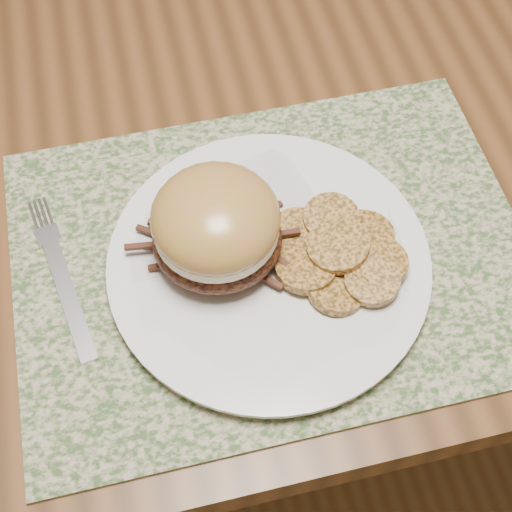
{
  "coord_description": "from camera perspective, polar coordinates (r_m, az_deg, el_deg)",
  "views": [
    {
      "loc": [
        0.08,
        -0.57,
        1.29
      ],
      "look_at": [
        0.15,
        -0.27,
        0.79
      ],
      "focal_mm": 50.0,
      "sensor_mm": 36.0,
      "label": 1
    }
  ],
  "objects": [
    {
      "name": "roasted_potatoes",
      "position": [
        0.6,
        6.68,
        0.27
      ],
      "size": [
        0.13,
        0.13,
        0.03
      ],
      "color": "#AC7432",
      "rests_on": "dinner_plate"
    },
    {
      "name": "ground",
      "position": [
        1.41,
        -8.65,
        -8.41
      ],
      "size": [
        3.5,
        3.5,
        0.0
      ],
      "primitive_type": "plane",
      "color": "brown",
      "rests_on": "ground"
    },
    {
      "name": "pork_sandwich",
      "position": [
        0.57,
        -3.2,
        2.33
      ],
      "size": [
        0.12,
        0.12,
        0.08
      ],
      "rotation": [
        0.0,
        0.0,
        -0.16
      ],
      "color": "black",
      "rests_on": "dinner_plate"
    },
    {
      "name": "fork",
      "position": [
        0.64,
        -15.33,
        -1.44
      ],
      "size": [
        0.05,
        0.17,
        0.0
      ],
      "rotation": [
        0.0,
        0.0,
        0.17
      ],
      "color": "silver",
      "rests_on": "placemat"
    },
    {
      "name": "placemat",
      "position": [
        0.63,
        1.29,
        0.08
      ],
      "size": [
        0.45,
        0.33,
        0.0
      ],
      "primitive_type": "cube",
      "color": "#39542B",
      "rests_on": "dining_table"
    },
    {
      "name": "dinner_plate",
      "position": [
        0.61,
        1.03,
        -0.61
      ],
      "size": [
        0.26,
        0.26,
        0.02
      ],
      "primitive_type": "cylinder",
      "color": "white",
      "rests_on": "placemat"
    },
    {
      "name": "dining_table",
      "position": [
        0.84,
        -14.62,
        9.44
      ],
      "size": [
        1.5,
        0.9,
        0.75
      ],
      "color": "brown",
      "rests_on": "ground"
    }
  ]
}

